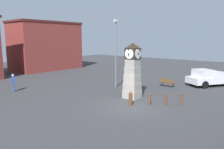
# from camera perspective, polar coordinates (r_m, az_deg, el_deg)

# --- Properties ---
(ground_plane) EXTENTS (79.62, 79.62, 0.00)m
(ground_plane) POSITION_cam_1_polar(r_m,az_deg,el_deg) (17.02, 4.79, -8.49)
(ground_plane) COLOR #38383A
(clock_tower) EXTENTS (1.42, 1.46, 4.86)m
(clock_tower) POSITION_cam_1_polar(r_m,az_deg,el_deg) (19.11, 5.36, 0.47)
(clock_tower) COLOR #9B968C
(clock_tower) RESTS_ON ground_plane
(bollard_near_tower) EXTENTS (0.30, 0.30, 1.09)m
(bollard_near_tower) POSITION_cam_1_polar(r_m,az_deg,el_deg) (17.31, 4.85, -6.27)
(bollard_near_tower) COLOR brown
(bollard_near_tower) RESTS_ON ground_plane
(bollard_mid_row) EXTENTS (0.22, 0.22, 0.94)m
(bollard_mid_row) POSITION_cam_1_polar(r_m,az_deg,el_deg) (17.67, 9.74, -6.31)
(bollard_mid_row) COLOR brown
(bollard_mid_row) RESTS_ON ground_plane
(bollard_far_row) EXTENTS (0.24, 0.24, 0.94)m
(bollard_far_row) POSITION_cam_1_polar(r_m,az_deg,el_deg) (17.89, 13.84, -6.26)
(bollard_far_row) COLOR brown
(bollard_far_row) RESTS_ON ground_plane
(bollard_end_row) EXTENTS (0.21, 0.21, 0.97)m
(bollard_end_row) POSITION_cam_1_polar(r_m,az_deg,el_deg) (18.24, 17.61, -6.07)
(bollard_end_row) COLOR brown
(bollard_end_row) RESTS_ON ground_plane
(pickup_truck) EXTENTS (5.21, 4.46, 1.85)m
(pickup_truck) POSITION_cam_1_polar(r_m,az_deg,el_deg) (26.59, 24.08, -0.71)
(pickup_truck) COLOR silver
(pickup_truck) RESTS_ON ground_plane
(bench) EXTENTS (0.64, 1.63, 0.90)m
(bench) POSITION_cam_1_polar(r_m,az_deg,el_deg) (24.49, 14.16, -1.95)
(bench) COLOR brown
(bench) RESTS_ON ground_plane
(pedestrian_by_cars) EXTENTS (0.36, 0.46, 1.75)m
(pedestrian_by_cars) POSITION_cam_1_polar(r_m,az_deg,el_deg) (23.68, -24.39, -1.70)
(pedestrian_by_cars) COLOR #264CA5
(pedestrian_by_cars) RESTS_ON ground_plane
(street_lamp_near_road) EXTENTS (0.50, 0.24, 7.16)m
(street_lamp_near_road) POSITION_cam_1_polar(r_m,az_deg,el_deg) (23.17, 1.04, 6.59)
(street_lamp_near_road) COLOR slate
(street_lamp_near_road) RESTS_ON ground_plane
(storefront_low_left) EXTENTS (11.36, 7.02, 7.97)m
(storefront_low_left) POSITION_cam_1_polar(r_m,az_deg,el_deg) (39.19, -16.93, 7.20)
(storefront_low_left) COLOR maroon
(storefront_low_left) RESTS_ON ground_plane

